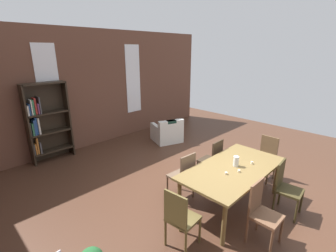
% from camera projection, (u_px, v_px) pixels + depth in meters
% --- Properties ---
extents(ground_plane, '(11.20, 11.20, 0.00)m').
position_uv_depth(ground_plane, '(218.00, 199.00, 4.62)').
color(ground_plane, '#4B2E20').
extents(back_wall_brick, '(8.60, 0.12, 3.34)m').
position_uv_depth(back_wall_brick, '(96.00, 89.00, 7.05)').
color(back_wall_brick, brown).
rests_on(back_wall_brick, ground).
extents(window_pane_0, '(0.55, 0.02, 2.17)m').
position_uv_depth(window_pane_0, '(49.00, 88.00, 6.05)').
color(window_pane_0, white).
extents(window_pane_1, '(0.55, 0.02, 2.17)m').
position_uv_depth(window_pane_1, '(133.00, 79.00, 7.85)').
color(window_pane_1, white).
extents(dining_table, '(2.09, 1.07, 0.77)m').
position_uv_depth(dining_table, '(233.00, 171.00, 4.26)').
color(dining_table, brown).
rests_on(dining_table, ground).
extents(vase_on_table, '(0.09, 0.09, 0.19)m').
position_uv_depth(vase_on_table, '(236.00, 161.00, 4.26)').
color(vase_on_table, silver).
rests_on(vase_on_table, dining_table).
extents(tealight_candle_0, '(0.04, 0.04, 0.04)m').
position_uv_depth(tealight_candle_0, '(226.00, 173.00, 4.00)').
color(tealight_candle_0, silver).
rests_on(tealight_candle_0, dining_table).
extents(tealight_candle_1, '(0.04, 0.04, 0.04)m').
position_uv_depth(tealight_candle_1, '(252.00, 163.00, 4.36)').
color(tealight_candle_1, silver).
rests_on(tealight_candle_1, dining_table).
extents(tealight_candle_2, '(0.04, 0.04, 0.04)m').
position_uv_depth(tealight_candle_2, '(239.00, 171.00, 4.07)').
color(tealight_candle_2, silver).
rests_on(tealight_candle_2, dining_table).
extents(dining_chair_near_right, '(0.43, 0.43, 0.95)m').
position_uv_depth(dining_chair_near_right, '(286.00, 186.00, 4.12)').
color(dining_chair_near_right, '#3A3219').
rests_on(dining_chair_near_right, ground).
extents(dining_chair_near_left, '(0.40, 0.40, 0.95)m').
position_uv_depth(dining_chair_near_left, '(262.00, 211.00, 3.49)').
color(dining_chair_near_left, brown).
rests_on(dining_chair_near_left, ground).
extents(dining_chair_far_right, '(0.41, 0.41, 0.95)m').
position_uv_depth(dining_chair_far_right, '(212.00, 159.00, 5.15)').
color(dining_chair_far_right, '#32261A').
rests_on(dining_chair_far_right, ground).
extents(dining_chair_far_left, '(0.42, 0.42, 0.95)m').
position_uv_depth(dining_chair_far_left, '(183.00, 175.00, 4.51)').
color(dining_chair_far_left, brown).
rests_on(dining_chair_far_left, ground).
extents(dining_chair_head_right, '(0.40, 0.40, 0.95)m').
position_uv_depth(dining_chair_head_right, '(266.00, 156.00, 5.28)').
color(dining_chair_head_right, brown).
rests_on(dining_chair_head_right, ground).
extents(dining_chair_head_left, '(0.44, 0.44, 0.95)m').
position_uv_depth(dining_chair_head_left, '(180.00, 217.00, 3.36)').
color(dining_chair_head_left, brown).
rests_on(dining_chair_head_left, ground).
extents(bookshelf_tall, '(1.02, 0.30, 2.01)m').
position_uv_depth(bookshelf_tall, '(45.00, 122.00, 5.99)').
color(bookshelf_tall, '#2D2319').
rests_on(bookshelf_tall, ground).
extents(armchair_white, '(1.02, 1.02, 0.75)m').
position_uv_depth(armchair_white, '(167.00, 133.00, 7.50)').
color(armchair_white, silver).
rests_on(armchair_white, ground).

